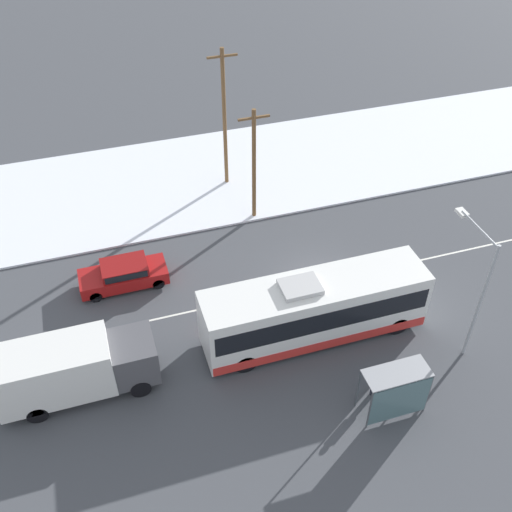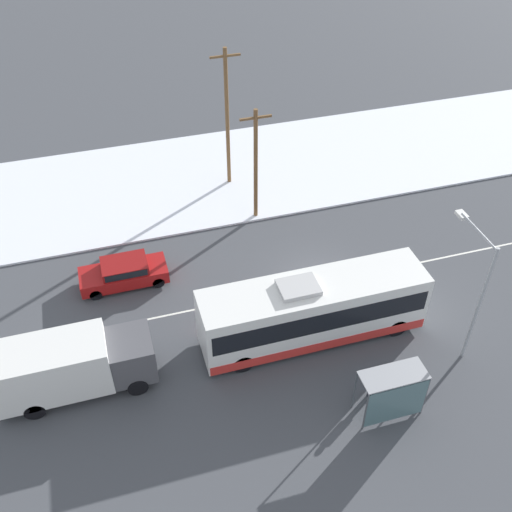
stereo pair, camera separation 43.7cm
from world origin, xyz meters
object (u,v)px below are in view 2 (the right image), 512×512
(bus_shelter, at_px, (394,391))
(streetlamp, at_px, (476,280))
(sedan_car, at_px, (124,272))
(pedestrian_at_stop, at_px, (373,382))
(utility_pole_roadside, at_px, (256,164))
(city_bus, at_px, (313,310))
(utility_pole_snowlot, at_px, (227,118))
(box_truck, at_px, (70,365))

(bus_shelter, height_order, streetlamp, streetlamp)
(sedan_car, distance_m, pedestrian_at_stop, 14.00)
(bus_shelter, height_order, utility_pole_roadside, utility_pole_roadside)
(city_bus, relative_size, pedestrian_at_stop, 6.82)
(city_bus, bearing_deg, streetlamp, -22.21)
(utility_pole_roadside, relative_size, utility_pole_snowlot, 0.79)
(sedan_car, bearing_deg, bus_shelter, 130.08)
(box_truck, xyz_separation_m, bus_shelter, (12.67, -5.22, 0.05))
(city_bus, bearing_deg, utility_pole_roadside, 88.96)
(city_bus, height_order, utility_pole_roadside, utility_pole_roadside)
(box_truck, relative_size, sedan_car, 1.49)
(bus_shelter, bearing_deg, pedestrian_at_stop, 105.74)
(pedestrian_at_stop, xyz_separation_m, utility_pole_snowlot, (-1.66, 18.13, 3.73))
(city_bus, xyz_separation_m, streetlamp, (6.35, -2.59, 2.54))
(sedan_car, distance_m, streetlamp, 17.35)
(sedan_car, height_order, streetlamp, streetlamp)
(bus_shelter, relative_size, utility_pole_roadside, 0.39)
(city_bus, bearing_deg, pedestrian_at_stop, -72.99)
(utility_pole_roadside, bearing_deg, city_bus, -91.04)
(box_truck, relative_size, streetlamp, 1.03)
(bus_shelter, bearing_deg, utility_pole_roadside, 95.24)
(box_truck, distance_m, bus_shelter, 13.71)
(utility_pole_roadside, bearing_deg, bus_shelter, -84.76)
(sedan_car, relative_size, utility_pole_roadside, 0.64)
(pedestrian_at_stop, bearing_deg, utility_pole_snowlot, 95.24)
(box_truck, bearing_deg, city_bus, 0.19)
(box_truck, relative_size, utility_pole_snowlot, 0.75)
(city_bus, xyz_separation_m, box_truck, (-11.09, -0.04, -0.09))
(sedan_car, bearing_deg, box_truck, 64.96)
(city_bus, bearing_deg, utility_pole_snowlot, 91.68)
(box_truck, height_order, utility_pole_snowlot, utility_pole_snowlot)
(streetlamp, distance_m, utility_pole_snowlot, 17.96)
(pedestrian_at_stop, bearing_deg, sedan_car, 132.12)
(box_truck, distance_m, utility_pole_snowlot, 17.94)
(city_bus, distance_m, sedan_car, 10.33)
(box_truck, distance_m, utility_pole_roadside, 15.23)
(sedan_car, relative_size, streetlamp, 0.69)
(pedestrian_at_stop, xyz_separation_m, streetlamp, (5.10, 1.50, 3.30))
(box_truck, height_order, bus_shelter, box_truck)
(city_bus, xyz_separation_m, utility_pole_snowlot, (-0.41, 14.04, 2.98))
(box_truck, height_order, streetlamp, streetlamp)
(streetlamp, height_order, utility_pole_snowlot, utility_pole_snowlot)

